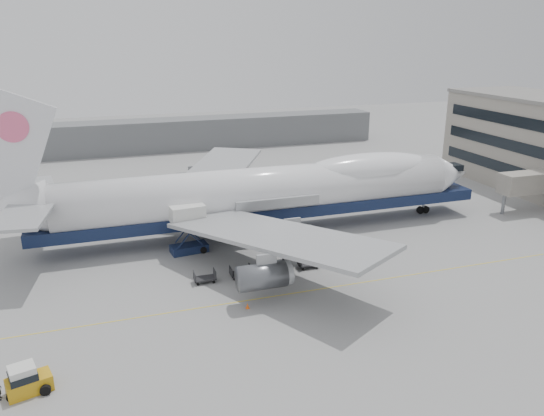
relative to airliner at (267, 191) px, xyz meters
name	(u,v)px	position (x,y,z in m)	size (l,w,h in m)	color
ground	(294,267)	(-0.64, -12.00, -5.62)	(260.00, 260.00, 0.00)	gray
apron_line	(314,290)	(-0.64, -18.00, -5.62)	(60.00, 0.15, 0.01)	gold
hangar	(143,136)	(-10.64, 58.00, -2.12)	(110.00, 8.00, 7.00)	slate
airliner	(267,191)	(0.00, 0.00, 0.00)	(67.00, 55.30, 19.98)	white
catering_truck	(188,226)	(-11.17, -3.76, -2.20)	(4.62, 3.42, 5.97)	#19264B
baggage_tug	(27,381)	(-27.17, -26.63, -4.61)	(3.46, 2.46, 2.29)	#CA9313
traffic_cone	(248,306)	(-8.26, -19.52, -5.37)	(0.36, 0.36, 0.53)	#FF5A0D
dolly_0	(205,278)	(-11.04, -12.60, -5.09)	(2.30, 1.35, 1.30)	#2D2D30
dolly_1	(241,273)	(-7.06, -12.60, -5.09)	(2.30, 1.35, 1.30)	#2D2D30
dolly_2	(275,268)	(-3.07, -12.60, -5.09)	(2.30, 1.35, 1.30)	#2D2D30
dolly_3	(308,263)	(0.92, -12.60, -5.09)	(2.30, 1.35, 1.30)	#2D2D30
dolly_4	(340,259)	(4.90, -12.60, -5.09)	(2.30, 1.35, 1.30)	#2D2D30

